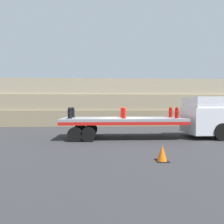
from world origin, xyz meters
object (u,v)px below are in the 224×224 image
at_px(truck_cab, 206,117).
at_px(fire_hydrant_black_far_0, 73,112).
at_px(fire_hydrant_red_far_1, 122,112).
at_px(fire_hydrant_red_near_1, 124,113).
at_px(traffic_cone, 162,153).
at_px(fire_hydrant_red_near_2, 177,113).
at_px(flatbed_trailer, 115,122).
at_px(fire_hydrant_red_far_2, 171,112).
at_px(fire_hydrant_black_near_0, 70,113).

bearing_deg(truck_cab, fire_hydrant_black_far_0, 176.66).
xyz_separation_m(fire_hydrant_black_far_0, fire_hydrant_red_far_1, (3.52, 0.00, 0.00)).
relative_size(fire_hydrant_red_near_1, traffic_cone, 1.12).
bearing_deg(fire_hydrant_red_far_1, fire_hydrant_red_near_2, -17.21).
xyz_separation_m(truck_cab, fire_hydrant_black_far_0, (-9.35, 0.55, 0.32)).
bearing_deg(fire_hydrant_black_far_0, flatbed_trailer, -10.37).
bearing_deg(flatbed_trailer, fire_hydrant_red_near_2, -7.65).
bearing_deg(fire_hydrant_red_near_2, truck_cab, 13.32).
relative_size(fire_hydrant_black_far_0, fire_hydrant_red_near_2, 1.00).
distance_m(fire_hydrant_black_far_0, fire_hydrant_red_near_1, 3.69).
relative_size(fire_hydrant_red_near_2, traffic_cone, 1.12).
xyz_separation_m(fire_hydrant_red_near_2, fire_hydrant_red_far_2, (0.00, 1.09, 0.00)).
height_order(truck_cab, fire_hydrant_red_near_1, truck_cab).
relative_size(fire_hydrant_red_near_1, fire_hydrant_red_far_2, 1.00).
bearing_deg(fire_hydrant_black_near_0, fire_hydrant_red_far_2, 8.80).
xyz_separation_m(fire_hydrant_red_near_1, fire_hydrant_red_near_2, (3.52, 0.00, 0.00)).
xyz_separation_m(fire_hydrant_black_near_0, fire_hydrant_red_near_1, (3.52, 0.00, 0.00)).
height_order(fire_hydrant_black_near_0, fire_hydrant_red_far_2, same).
relative_size(fire_hydrant_black_near_0, fire_hydrant_red_near_2, 1.00).
xyz_separation_m(fire_hydrant_black_far_0, fire_hydrant_red_near_1, (3.52, -1.09, 0.00)).
distance_m(truck_cab, flatbed_trailer, 6.37).
relative_size(flatbed_trailer, fire_hydrant_black_far_0, 11.21).
xyz_separation_m(fire_hydrant_black_far_0, fire_hydrant_red_near_2, (7.04, -1.09, 0.00)).
distance_m(fire_hydrant_black_near_0, fire_hydrant_red_far_1, 3.69).
distance_m(truck_cab, fire_hydrant_black_near_0, 9.37).
bearing_deg(fire_hydrant_red_far_2, traffic_cone, -113.67).
xyz_separation_m(fire_hydrant_red_near_1, fire_hydrant_red_far_2, (3.52, 1.09, 0.00)).
distance_m(flatbed_trailer, fire_hydrant_black_near_0, 3.09).
xyz_separation_m(truck_cab, fire_hydrant_red_far_2, (-2.30, 0.55, 0.32)).
bearing_deg(fire_hydrant_black_near_0, fire_hydrant_red_near_1, 0.00).
xyz_separation_m(truck_cab, traffic_cone, (-4.76, -5.06, -1.11)).
height_order(truck_cab, fire_hydrant_black_far_0, truck_cab).
xyz_separation_m(truck_cab, fire_hydrant_black_near_0, (-9.35, -0.55, 0.32)).
distance_m(fire_hydrant_red_near_1, fire_hydrant_red_near_2, 3.52).
bearing_deg(fire_hydrant_black_far_0, fire_hydrant_red_near_2, -8.80).
bearing_deg(fire_hydrant_black_far_0, fire_hydrant_red_near_1, -17.21).
relative_size(fire_hydrant_red_far_1, fire_hydrant_red_near_2, 1.00).
height_order(fire_hydrant_black_far_0, fire_hydrant_red_near_2, same).
relative_size(fire_hydrant_black_far_0, fire_hydrant_red_far_1, 1.00).
relative_size(truck_cab, fire_hydrant_red_far_1, 3.83).
relative_size(fire_hydrant_red_far_1, traffic_cone, 1.12).
distance_m(fire_hydrant_red_near_1, traffic_cone, 4.85).
bearing_deg(fire_hydrant_red_near_1, fire_hydrant_black_far_0, 162.79).
bearing_deg(traffic_cone, fire_hydrant_red_near_1, 103.26).
relative_size(fire_hydrant_black_near_0, traffic_cone, 1.12).
relative_size(fire_hydrant_black_near_0, fire_hydrant_red_far_1, 1.00).
bearing_deg(flatbed_trailer, truck_cab, 0.00).
bearing_deg(fire_hydrant_red_near_2, fire_hydrant_black_near_0, 180.00).
distance_m(flatbed_trailer, fire_hydrant_red_near_2, 4.15).
xyz_separation_m(fire_hydrant_black_far_0, fire_hydrant_red_far_2, (7.04, 0.00, 0.00)).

